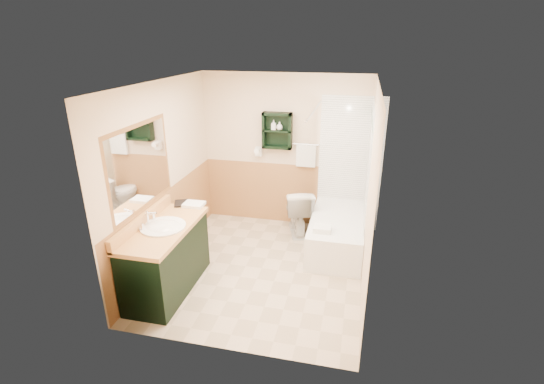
# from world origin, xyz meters

# --- Properties ---
(floor) EXTENTS (3.00, 3.00, 0.00)m
(floor) POSITION_xyz_m (0.00, 0.00, 0.00)
(floor) COLOR beige
(floor) RESTS_ON ground
(back_wall) EXTENTS (2.60, 0.04, 2.40)m
(back_wall) POSITION_xyz_m (0.00, 1.52, 1.20)
(back_wall) COLOR #F4E0BF
(back_wall) RESTS_ON ground
(left_wall) EXTENTS (0.04, 3.00, 2.40)m
(left_wall) POSITION_xyz_m (-1.32, 0.00, 1.20)
(left_wall) COLOR #F4E0BF
(left_wall) RESTS_ON ground
(right_wall) EXTENTS (0.04, 3.00, 2.40)m
(right_wall) POSITION_xyz_m (1.32, 0.00, 1.20)
(right_wall) COLOR #F4E0BF
(right_wall) RESTS_ON ground
(ceiling) EXTENTS (2.60, 3.00, 0.04)m
(ceiling) POSITION_xyz_m (0.00, 0.00, 2.42)
(ceiling) COLOR white
(ceiling) RESTS_ON back_wall
(wainscot_left) EXTENTS (2.98, 2.98, 1.00)m
(wainscot_left) POSITION_xyz_m (-1.29, 0.00, 0.50)
(wainscot_left) COLOR #C1814E
(wainscot_left) RESTS_ON left_wall
(wainscot_back) EXTENTS (2.58, 2.58, 1.00)m
(wainscot_back) POSITION_xyz_m (0.00, 1.49, 0.50)
(wainscot_back) COLOR #C1814E
(wainscot_back) RESTS_ON back_wall
(mirror_frame) EXTENTS (1.30, 1.30, 1.00)m
(mirror_frame) POSITION_xyz_m (-1.27, -0.55, 1.50)
(mirror_frame) COLOR brown
(mirror_frame) RESTS_ON left_wall
(mirror_glass) EXTENTS (1.20, 1.20, 0.90)m
(mirror_glass) POSITION_xyz_m (-1.27, -0.55, 1.50)
(mirror_glass) COLOR white
(mirror_glass) RESTS_ON left_wall
(tile_right) EXTENTS (1.50, 1.50, 2.10)m
(tile_right) POSITION_xyz_m (1.28, 0.75, 1.05)
(tile_right) COLOR white
(tile_right) RESTS_ON right_wall
(tile_back) EXTENTS (0.95, 0.95, 2.10)m
(tile_back) POSITION_xyz_m (1.03, 1.48, 1.05)
(tile_back) COLOR white
(tile_back) RESTS_ON back_wall
(tile_accent) EXTENTS (1.50, 1.50, 0.10)m
(tile_accent) POSITION_xyz_m (1.27, 0.75, 1.90)
(tile_accent) COLOR #14462D
(tile_accent) RESTS_ON right_wall
(wall_shelf) EXTENTS (0.45, 0.15, 0.55)m
(wall_shelf) POSITION_xyz_m (-0.10, 1.41, 1.55)
(wall_shelf) COLOR black
(wall_shelf) RESTS_ON back_wall
(hair_dryer) EXTENTS (0.10, 0.24, 0.18)m
(hair_dryer) POSITION_xyz_m (-0.40, 1.43, 1.20)
(hair_dryer) COLOR white
(hair_dryer) RESTS_ON back_wall
(towel_bar) EXTENTS (0.40, 0.06, 0.40)m
(towel_bar) POSITION_xyz_m (0.35, 1.45, 1.35)
(towel_bar) COLOR white
(towel_bar) RESTS_ON back_wall
(curtain_rod) EXTENTS (0.03, 1.60, 0.03)m
(curtain_rod) POSITION_xyz_m (0.53, 0.75, 2.00)
(curtain_rod) COLOR silver
(curtain_rod) RESTS_ON back_wall
(shower_curtain) EXTENTS (1.05, 1.05, 1.70)m
(shower_curtain) POSITION_xyz_m (0.53, 0.92, 1.15)
(shower_curtain) COLOR beige
(shower_curtain) RESTS_ON curtain_rod
(vanity) EXTENTS (0.59, 1.32, 0.84)m
(vanity) POSITION_xyz_m (-0.99, -0.68, 0.42)
(vanity) COLOR black
(vanity) RESTS_ON ground
(bathtub) EXTENTS (0.74, 1.50, 0.49)m
(bathtub) POSITION_xyz_m (0.93, 0.77, 0.25)
(bathtub) COLOR white
(bathtub) RESTS_ON ground
(toilet) EXTENTS (0.61, 0.83, 0.73)m
(toilet) POSITION_xyz_m (0.29, 1.16, 0.36)
(toilet) COLOR white
(toilet) RESTS_ON ground
(counter_towel) EXTENTS (0.26, 0.20, 0.04)m
(counter_towel) POSITION_xyz_m (-0.89, -0.03, 0.86)
(counter_towel) COLOR white
(counter_towel) RESTS_ON vanity
(vanity_book) EXTENTS (0.17, 0.09, 0.23)m
(vanity_book) POSITION_xyz_m (-1.16, -0.05, 0.95)
(vanity_book) COLOR black
(vanity_book) RESTS_ON vanity
(tub_towel) EXTENTS (0.23, 0.19, 0.07)m
(tub_towel) POSITION_xyz_m (0.75, 0.29, 0.53)
(tub_towel) COLOR white
(tub_towel) RESTS_ON bathtub
(soap_bottle_a) EXTENTS (0.07, 0.15, 0.07)m
(soap_bottle_a) POSITION_xyz_m (-0.15, 1.40, 1.60)
(soap_bottle_a) COLOR white
(soap_bottle_a) RESTS_ON wall_shelf
(soap_bottle_b) EXTENTS (0.14, 0.15, 0.10)m
(soap_bottle_b) POSITION_xyz_m (-0.06, 1.40, 1.61)
(soap_bottle_b) COLOR white
(soap_bottle_b) RESTS_ON wall_shelf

